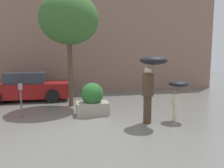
% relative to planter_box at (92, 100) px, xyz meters
% --- Properties ---
extents(ground_plane, '(40.00, 40.00, 0.00)m').
position_rel_planter_box_xyz_m(ground_plane, '(-0.54, -1.32, -0.54)').
color(ground_plane, slate).
extents(building_facade, '(18.00, 0.30, 6.00)m').
position_rel_planter_box_xyz_m(building_facade, '(-0.54, 5.18, 2.46)').
color(building_facade, '#8C6B5B').
rests_on(building_facade, ground).
extents(planter_box, '(1.12, 0.79, 1.15)m').
position_rel_planter_box_xyz_m(planter_box, '(0.00, 0.00, 0.00)').
color(planter_box, '#9E9384').
rests_on(planter_box, ground).
extents(person_adult, '(0.83, 0.83, 2.08)m').
position_rel_planter_box_xyz_m(person_adult, '(1.62, -1.39, 0.97)').
color(person_adult, '#473323').
rests_on(person_adult, ground).
extents(person_child, '(0.63, 0.63, 1.30)m').
position_rel_planter_box_xyz_m(person_child, '(2.59, -1.28, 0.49)').
color(person_child, beige).
rests_on(person_child, ground).
extents(parked_car_near, '(3.88, 1.98, 1.33)m').
position_rel_planter_box_xyz_m(parked_car_near, '(-2.70, 3.32, 0.07)').
color(parked_car_near, maroon).
rests_on(parked_car_near, ground).
extents(street_tree, '(2.38, 2.38, 4.56)m').
position_rel_planter_box_xyz_m(street_tree, '(-0.70, 1.58, 2.99)').
color(street_tree, brown).
rests_on(street_tree, ground).
extents(parking_meter, '(0.14, 0.14, 1.17)m').
position_rel_planter_box_xyz_m(parking_meter, '(-2.39, 0.09, 0.31)').
color(parking_meter, '#595B60').
rests_on(parking_meter, ground).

